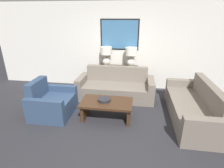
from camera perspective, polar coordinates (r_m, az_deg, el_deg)
ground_plane at (r=3.80m, az=-2.03°, el=-14.85°), size 20.00×20.00×0.00m
back_wall at (r=5.64m, az=2.48°, el=12.12°), size 8.30×0.12×2.65m
console_table at (r=5.61m, az=2.03°, el=2.03°), size 1.22×0.39×0.76m
table_lamp_left at (r=5.46m, az=-1.91°, el=9.66°), size 0.35×0.35×0.60m
table_lamp_right at (r=5.38m, az=6.24°, el=9.37°), size 0.35×0.35×0.60m
couch_by_back_wall at (r=5.06m, az=1.21°, el=-1.27°), size 2.15×0.85×0.86m
couch_by_side at (r=4.43m, az=24.99°, el=-7.01°), size 0.85×2.15×0.86m
coffee_table at (r=4.02m, az=-1.77°, el=-7.27°), size 1.16×0.65×0.44m
decorative_bowl at (r=3.97m, az=-2.56°, el=-5.16°), size 0.29×0.29×0.06m
armchair_near_back_wall at (r=4.45m, az=-19.13°, el=-5.95°), size 0.89×0.98×0.86m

